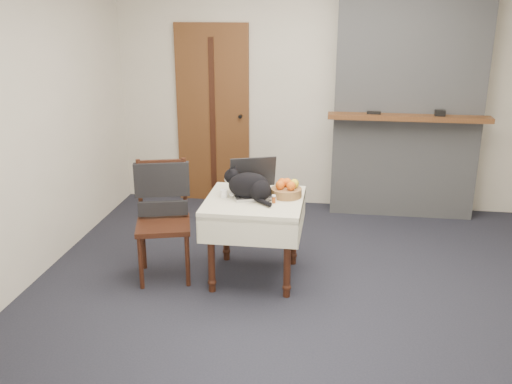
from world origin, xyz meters
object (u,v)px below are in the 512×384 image
Objects in this scene: side_table at (255,212)px; fruit_basket at (287,190)px; pill_bottle at (274,199)px; laptop at (255,185)px; cat at (250,186)px; cream_jar at (224,194)px; door at (213,115)px; chair at (163,203)px.

fruit_basket is at bearing 20.51° from side_table.
laptop is at bearing 130.31° from pill_bottle.
cat is (-0.02, -0.13, 0.03)m from laptop.
laptop is 7.30× the size of cream_jar.
fruit_basket is (0.25, 0.09, 0.17)m from side_table.
door is 1.94m from laptop.
side_table is (0.76, -1.91, -0.41)m from door.
pill_bottle is (0.42, -0.07, 0.00)m from cream_jar.
pill_bottle is 0.94m from chair.
cat is 1.79× the size of fruit_basket.
cream_jar is 0.26× the size of fruit_basket.
cream_jar reaches higher than side_table.
pill_bottle is at bearing -9.64° from cream_jar.
laptop is 0.49× the size of chair.
laptop is 7.29× the size of pill_bottle.
cat reaches higher than side_table.
cat is (-0.04, -0.00, 0.22)m from side_table.
door reaches higher than chair.
fruit_basket is (0.26, -0.04, -0.01)m from laptop.
door is at bearing 114.86° from pill_bottle.
cat is at bearing -14.90° from chair.
cream_jar is 0.51m from fruit_basket.
cream_jar is (-0.24, -0.14, -0.04)m from laptop.
cat is 0.75m from chair.
pill_bottle is (0.20, -0.08, -0.07)m from cat.
cream_jar is 1.00× the size of pill_bottle.
chair is at bearing -174.18° from fruit_basket.
door reaches higher than laptop.
door reaches higher than cat.
fruit_basket is at bearing 11.66° from cream_jar.
cat is at bearing -120.42° from laptop.
laptop is at bearing 95.74° from side_table.
chair is (-0.73, -0.01, -0.18)m from cat.
laptop reaches higher than chair.
door is 2.09m from fruit_basket.
pill_bottle is 0.20m from fruit_basket.
laptop is 0.27m from fruit_basket.
chair is at bearing -155.52° from cat.
fruit_basket is at bearing 64.08° from pill_bottle.
chair is (-0.52, -0.00, -0.11)m from cream_jar.
cream_jar is at bearing -75.25° from door.
cat is at bearing -69.37° from door.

